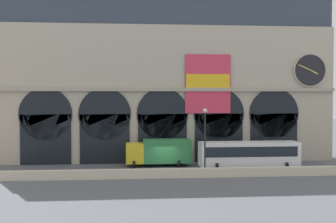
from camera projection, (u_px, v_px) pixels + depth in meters
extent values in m
plane|color=#54565B|center=(166.00, 170.00, 48.95)|extent=(200.00, 200.00, 0.00)
cube|color=beige|center=(170.00, 173.00, 44.12)|extent=(90.00, 0.70, 0.93)
cube|color=#B2A891|center=(161.00, 94.00, 56.29)|extent=(43.11, 5.36, 16.81)
cube|color=#333D4C|center=(160.00, 13.00, 56.22)|extent=(43.11, 4.76, 3.74)
cube|color=black|center=(46.00, 140.00, 52.48)|extent=(5.94, 0.20, 6.00)
cylinder|color=black|center=(45.00, 114.00, 52.37)|extent=(6.26, 0.20, 6.26)
cube|color=black|center=(105.00, 139.00, 53.12)|extent=(5.94, 0.20, 6.00)
cylinder|color=black|center=(105.00, 114.00, 53.01)|extent=(6.26, 0.20, 6.26)
cube|color=black|center=(162.00, 138.00, 53.77)|extent=(5.94, 0.20, 6.00)
cylinder|color=black|center=(162.00, 114.00, 53.66)|extent=(6.26, 0.20, 6.26)
cube|color=black|center=(219.00, 138.00, 54.41)|extent=(5.94, 0.20, 6.00)
cylinder|color=black|center=(219.00, 114.00, 54.30)|extent=(6.26, 0.20, 6.26)
cube|color=black|center=(274.00, 137.00, 55.06)|extent=(5.94, 0.20, 6.00)
cylinder|color=black|center=(274.00, 113.00, 54.95)|extent=(6.26, 0.20, 6.26)
cylinder|color=#B2A891|center=(310.00, 70.00, 55.08)|extent=(4.22, 0.25, 4.22)
cylinder|color=black|center=(310.00, 70.00, 54.96)|extent=(3.90, 0.06, 3.90)
cube|color=gold|center=(314.00, 72.00, 54.95)|extent=(1.03, 0.04, 0.62)
cube|color=gold|center=(305.00, 67.00, 54.79)|extent=(1.57, 0.04, 0.77)
cube|color=#D8334C|center=(208.00, 84.00, 53.92)|extent=(5.59, 0.12, 7.16)
cube|color=yellow|center=(208.00, 81.00, 53.83)|extent=(5.37, 0.04, 1.72)
cube|color=#A49A85|center=(163.00, 89.00, 53.45)|extent=(43.11, 0.50, 0.44)
cube|color=gold|center=(135.00, 153.00, 51.14)|extent=(2.00, 2.30, 2.30)
cube|color=#2D7A42|center=(167.00, 151.00, 51.48)|extent=(5.50, 2.30, 2.70)
cylinder|color=black|center=(134.00, 164.00, 50.14)|extent=(0.28, 0.84, 0.84)
cylinder|color=black|center=(134.00, 162.00, 52.20)|extent=(0.28, 0.84, 0.84)
cylinder|color=black|center=(179.00, 164.00, 50.62)|extent=(0.28, 0.84, 0.84)
cylinder|color=black|center=(177.00, 161.00, 52.68)|extent=(0.28, 0.84, 0.84)
cube|color=white|center=(249.00, 154.00, 48.87)|extent=(11.00, 2.50, 2.60)
cube|color=black|center=(252.00, 152.00, 47.59)|extent=(10.12, 0.04, 1.10)
cylinder|color=black|center=(217.00, 167.00, 47.44)|extent=(0.28, 1.00, 1.00)
cylinder|color=black|center=(213.00, 164.00, 49.68)|extent=(0.28, 1.00, 1.00)
cylinder|color=black|center=(286.00, 166.00, 48.16)|extent=(0.28, 1.00, 1.00)
cylinder|color=black|center=(279.00, 163.00, 50.39)|extent=(0.28, 1.00, 1.00)
cylinder|color=black|center=(205.00, 144.00, 45.15)|extent=(0.16, 0.16, 6.50)
sphere|color=#F2EDCC|center=(205.00, 111.00, 45.03)|extent=(0.44, 0.44, 0.44)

